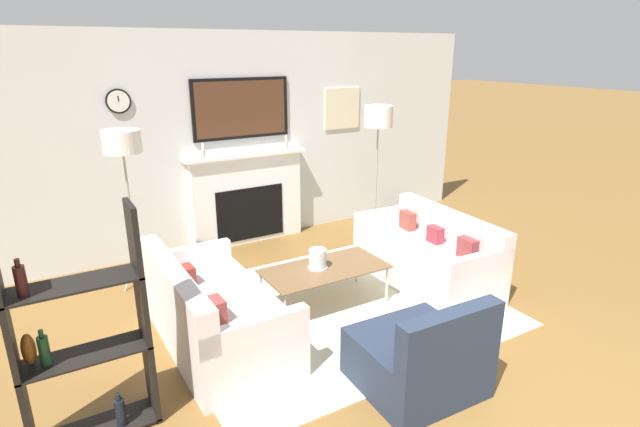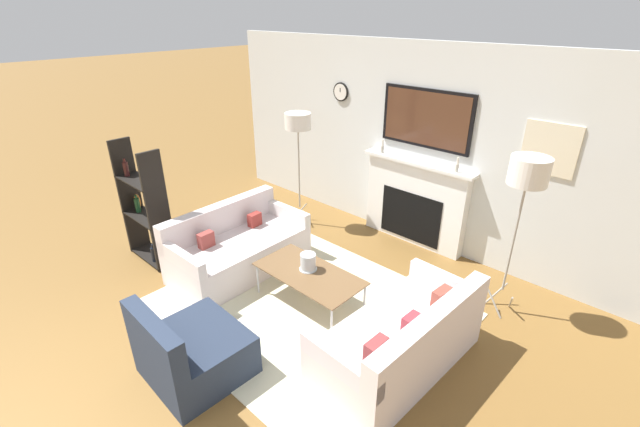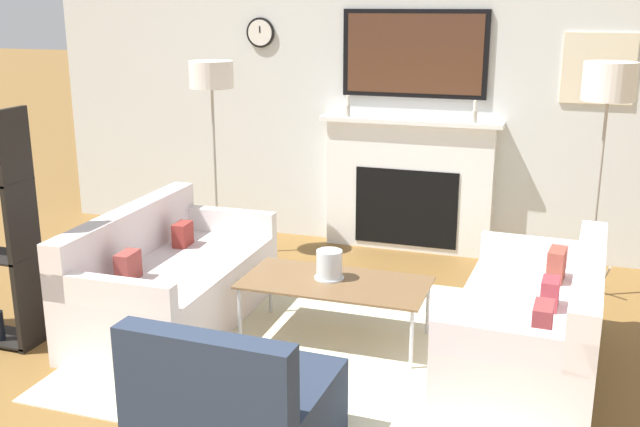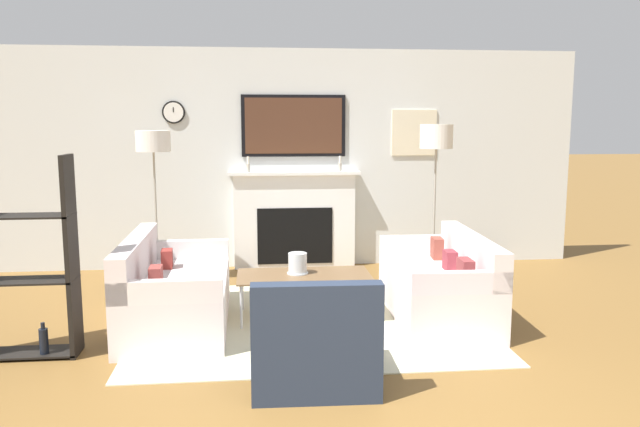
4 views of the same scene
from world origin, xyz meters
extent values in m
cube|color=silver|center=(0.00, 5.19, 1.35)|extent=(7.19, 0.07, 2.70)
cube|color=white|center=(0.00, 5.08, 0.58)|extent=(1.50, 0.16, 1.17)
cube|color=black|center=(0.00, 4.99, 0.41)|extent=(0.93, 0.01, 0.70)
cube|color=white|center=(0.00, 5.06, 1.19)|extent=(1.62, 0.22, 0.04)
cylinder|color=#B2AD9E|center=(-0.56, 5.03, 1.26)|extent=(0.04, 0.04, 0.10)
cylinder|color=white|center=(-0.56, 5.03, 1.35)|extent=(0.03, 0.03, 0.09)
cylinder|color=#B2AD9E|center=(0.56, 5.03, 1.26)|extent=(0.04, 0.04, 0.10)
cylinder|color=white|center=(0.56, 5.03, 1.35)|extent=(0.03, 0.03, 0.09)
cube|color=black|center=(0.00, 5.14, 1.76)|extent=(1.28, 0.04, 0.75)
cube|color=#4C2D1E|center=(0.00, 5.12, 1.76)|extent=(1.19, 0.01, 0.68)
cylinder|color=black|center=(-1.45, 5.14, 1.93)|extent=(0.27, 0.02, 0.27)
cylinder|color=silver|center=(-1.45, 5.13, 1.93)|extent=(0.23, 0.00, 0.23)
cube|color=black|center=(-1.45, 5.12, 1.96)|extent=(0.01, 0.00, 0.06)
cube|color=beige|center=(1.52, 5.15, 1.68)|extent=(0.57, 0.02, 0.57)
cube|color=beige|center=(0.00, 2.92, 0.01)|extent=(3.08, 2.57, 0.01)
cube|color=silver|center=(-1.19, 2.92, 0.22)|extent=(0.90, 1.72, 0.45)
cube|color=silver|center=(-1.54, 2.91, 0.62)|extent=(0.19, 1.71, 0.36)
cube|color=silver|center=(-1.20, 3.72, 0.54)|extent=(0.87, 0.11, 0.18)
cube|color=silver|center=(-1.18, 2.11, 0.54)|extent=(0.87, 0.11, 0.18)
cube|color=maroon|center=(-1.32, 3.29, 0.53)|extent=(0.11, 0.18, 0.17)
cube|color=brown|center=(-1.31, 2.54, 0.54)|extent=(0.11, 0.19, 0.19)
cube|color=silver|center=(1.19, 2.92, 0.22)|extent=(0.89, 1.72, 0.45)
cube|color=silver|center=(1.52, 2.90, 0.61)|extent=(0.24, 1.69, 0.33)
cube|color=silver|center=(1.15, 2.13, 0.54)|extent=(0.82, 0.14, 0.18)
cube|color=silver|center=(1.22, 3.71, 0.54)|extent=(0.82, 0.14, 0.18)
cube|color=brown|center=(1.29, 2.42, 0.56)|extent=(0.11, 0.22, 0.21)
cube|color=maroon|center=(1.31, 2.91, 0.54)|extent=(0.11, 0.18, 0.18)
cube|color=brown|center=(1.33, 3.40, 0.55)|extent=(0.12, 0.22, 0.21)
cube|color=#242E41|center=(-0.09, 1.58, 0.20)|extent=(0.88, 0.85, 0.41)
cube|color=#242E41|center=(-0.10, 1.25, 0.60)|extent=(0.86, 0.17, 0.39)
cube|color=brown|center=(-0.05, 3.01, 0.41)|extent=(1.23, 0.62, 0.02)
cylinder|color=#B7B7BC|center=(-0.62, 2.74, 0.20)|extent=(0.02, 0.02, 0.40)
cylinder|color=#B7B7BC|center=(0.53, 2.74, 0.20)|extent=(0.02, 0.02, 0.40)
cylinder|color=#B7B7BC|center=(-0.62, 3.28, 0.20)|extent=(0.02, 0.02, 0.40)
cylinder|color=#B7B7BC|center=(0.53, 3.28, 0.20)|extent=(0.02, 0.02, 0.40)
cylinder|color=silver|center=(-0.10, 3.05, 0.51)|extent=(0.17, 0.17, 0.20)
cylinder|color=silver|center=(-0.10, 3.05, 0.47)|extent=(0.10, 0.10, 0.11)
cylinder|color=silver|center=(-0.10, 3.05, 0.42)|extent=(0.20, 0.20, 0.01)
cylinder|color=#9E998E|center=(-1.48, 4.41, 0.13)|extent=(0.09, 0.23, 0.28)
cylinder|color=#9E998E|center=(-1.66, 4.45, 0.13)|extent=(0.17, 0.19, 0.28)
cylinder|color=#9E998E|center=(-1.61, 4.27, 0.13)|extent=(0.23, 0.07, 0.28)
cylinder|color=#9E998E|center=(-1.58, 4.37, 0.88)|extent=(0.02, 0.02, 1.22)
cylinder|color=white|center=(-1.58, 4.37, 1.61)|extent=(0.37, 0.37, 0.23)
cylinder|color=#9E998E|center=(1.69, 4.41, 0.14)|extent=(0.09, 0.23, 0.28)
cylinder|color=#9E998E|center=(1.50, 4.45, 0.14)|extent=(0.17, 0.19, 0.28)
cylinder|color=#9E998E|center=(1.56, 4.27, 0.14)|extent=(0.23, 0.07, 0.28)
cylinder|color=#9E998E|center=(1.58, 4.37, 0.89)|extent=(0.02, 0.02, 1.24)
cylinder|color=white|center=(1.58, 4.37, 1.65)|extent=(0.38, 0.38, 0.27)
cube|color=black|center=(-1.90, 2.29, 0.79)|extent=(0.04, 0.28, 1.57)
cube|color=black|center=(-2.28, 2.29, 0.03)|extent=(0.80, 0.28, 0.02)
cube|color=black|center=(-2.28, 2.29, 0.61)|extent=(0.80, 0.28, 0.01)
cube|color=black|center=(-2.28, 2.29, 1.11)|extent=(0.80, 0.28, 0.02)
cylinder|color=black|center=(-2.13, 2.23, 0.13)|extent=(0.07, 0.07, 0.20)
cylinder|color=black|center=(-2.13, 2.23, 0.26)|extent=(0.03, 0.03, 0.05)
camera|label=1|loc=(-2.37, -0.86, 2.48)|focal=28.00mm
camera|label=2|loc=(2.74, 0.20, 3.06)|focal=24.00mm
camera|label=3|loc=(1.33, -1.42, 2.19)|focal=42.00mm
camera|label=4|loc=(-0.48, -2.60, 1.83)|focal=35.00mm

